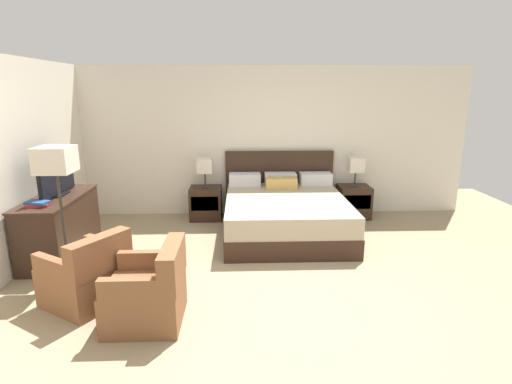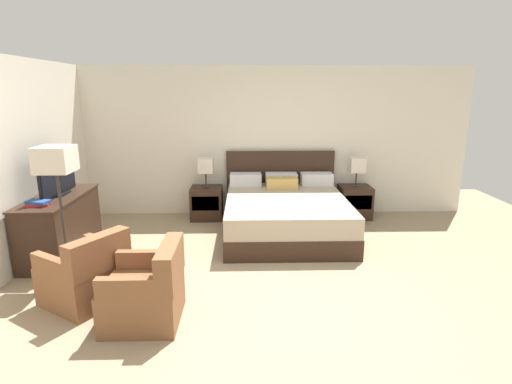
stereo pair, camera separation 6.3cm
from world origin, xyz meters
TOP-DOWN VIEW (x-y plane):
  - ground_plane at (0.00, 0.00)m, footprint 9.63×9.63m
  - wall_back at (0.00, 3.24)m, footprint 7.15×0.06m
  - wall_left at (-3.01, 1.30)m, footprint 0.06×5.01m
  - bed at (0.34, 2.18)m, footprint 1.85×2.11m
  - nightstand_left at (-0.92, 2.91)m, footprint 0.52×0.47m
  - nightstand_right at (1.61, 2.91)m, footprint 0.52×0.47m
  - table_lamp_left at (-0.92, 2.91)m, footprint 0.25×0.25m
  - table_lamp_right at (1.61, 2.91)m, footprint 0.25×0.25m
  - dresser at (-2.68, 1.40)m, footprint 0.56×1.41m
  - tv at (-2.67, 1.48)m, footprint 0.18×0.94m
  - book_red_cover at (-2.69, 0.97)m, footprint 0.27×0.19m
  - book_blue_cover at (-2.69, 0.97)m, footprint 0.28×0.20m
  - armchair_by_window at (-1.88, 0.17)m, footprint 0.95×0.94m
  - armchair_companion at (-1.18, -0.19)m, footprint 0.69×0.68m
  - floor_lamp at (-2.30, 0.69)m, footprint 0.36×0.36m

SIDE VIEW (x-z plane):
  - ground_plane at x=0.00m, z-range 0.00..0.00m
  - nightstand_left at x=-0.92m, z-range 0.00..0.54m
  - nightstand_right at x=1.61m, z-range 0.00..0.54m
  - armchair_by_window at x=-1.88m, z-range -0.10..0.66m
  - armchair_companion at x=-1.18m, z-range -0.10..0.66m
  - bed at x=0.34m, z-range -0.24..0.87m
  - dresser at x=-2.68m, z-range 0.01..0.82m
  - book_red_cover at x=-2.69m, z-range 0.80..0.84m
  - book_blue_cover at x=-2.69m, z-range 0.84..0.87m
  - table_lamp_left at x=-0.92m, z-range 0.66..1.15m
  - table_lamp_right at x=1.61m, z-range 0.66..1.15m
  - tv at x=-2.67m, z-range 0.80..1.38m
  - wall_back at x=0.00m, z-range 0.00..2.52m
  - wall_left at x=-3.01m, z-range 0.00..2.52m
  - floor_lamp at x=-2.30m, z-range 0.54..2.08m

